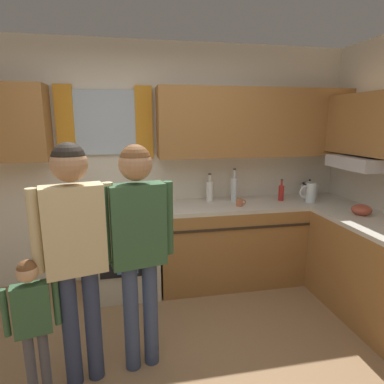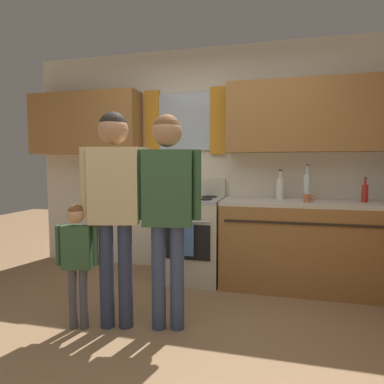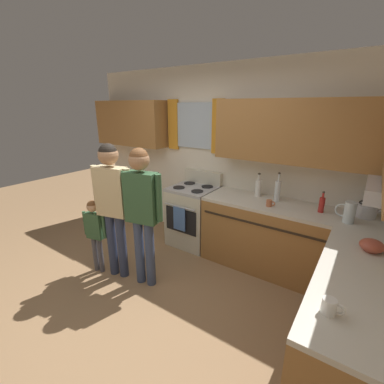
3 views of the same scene
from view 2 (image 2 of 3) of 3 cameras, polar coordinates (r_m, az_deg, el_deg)
The scene contains 11 objects.
ground_plane at distance 2.43m, azimuth -4.30°, elevation -26.70°, with size 12.00×12.00×0.00m, color #93704C.
back_wall_unit at distance 3.83m, azimuth 4.89°, elevation 8.11°, with size 4.60×0.42×2.60m.
kitchen_counter_run at distance 3.26m, azimuth 29.88°, elevation -10.42°, with size 2.18×2.24×0.90m.
stove_oven at distance 3.70m, azimuth 0.10°, elevation -7.70°, with size 0.64×0.67×1.10m.
bottle_tall_clear at distance 3.64m, azimuth 19.17°, elevation 0.94°, with size 0.07×0.07×0.37m.
bottle_sauce_red at distance 3.64m, azimuth 27.58°, elevation -0.10°, with size 0.06×0.06×0.25m.
bottle_milk_white at distance 3.67m, azimuth 14.91°, elevation 0.74°, with size 0.08×0.08×0.31m.
cup_terracotta at distance 3.41m, azimuth 19.25°, elevation -1.02°, with size 0.11×0.07×0.08m.
adult_holding_child at distance 2.58m, azimuth -13.19°, elevation -0.31°, with size 0.50×0.24×1.66m.
adult_in_plaid at distance 2.49m, azimuth -4.25°, elevation -0.72°, with size 0.50×0.23×1.64m.
small_child at distance 2.71m, azimuth -19.17°, elevation -9.64°, with size 0.32×0.14×0.97m.
Camera 2 is at (0.66, -1.96, 1.27)m, focal length 31.01 mm.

